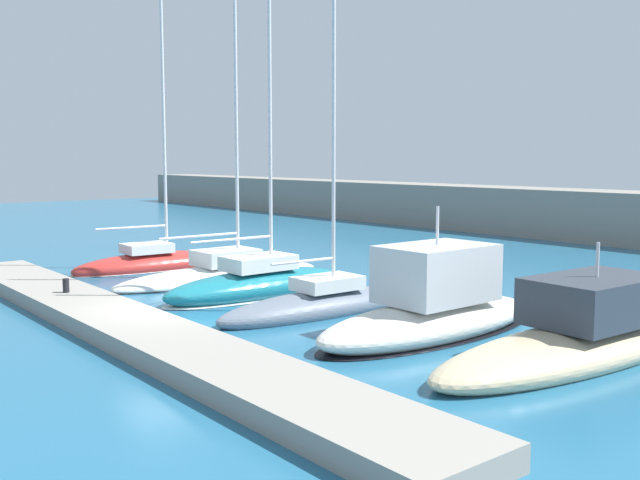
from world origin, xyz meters
name	(u,v)px	position (x,y,z in m)	size (l,w,h in m)	color
ground_plane	(165,324)	(0.00, 0.00, 0.00)	(120.00, 120.00, 0.00)	#236084
dock_pier	(119,323)	(0.00, -1.37, 0.24)	(24.59, 2.27, 0.48)	gray
sailboat_red_nearest	(154,263)	(-9.51, 4.30, 0.28)	(2.25, 7.19, 14.13)	#B72D28
sailboat_white_second	(222,274)	(-5.42, 5.14, 0.22)	(2.72, 9.12, 16.61)	white
sailboat_teal_third	(259,284)	(-1.87, 4.44, 0.40)	(2.32, 7.32, 12.20)	#19707F
sailboat_slate_fourth	(319,304)	(1.64, 4.28, 0.28)	(1.90, 7.06, 11.58)	slate
motorboat_ivory_fifth	(433,308)	(5.53, 5.05, 0.70)	(2.65, 7.77, 3.65)	silver
motorboat_sand_sixth	(587,336)	(9.27, 6.30, 0.48)	(2.95, 10.10, 3.03)	beige
mooring_buoy_orange	(382,253)	(-7.29, 15.40, 0.00)	(0.76, 0.76, 0.76)	orange
dock_bollard	(66,286)	(-4.00, -1.37, 0.70)	(0.20, 0.20, 0.44)	black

